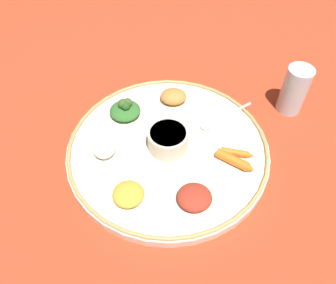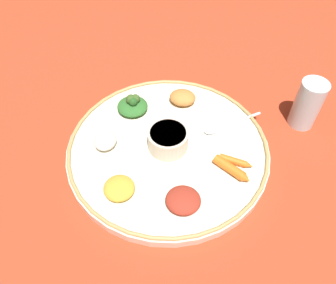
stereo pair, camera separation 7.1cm
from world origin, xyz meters
name	(u,v)px [view 2 (the right image)]	position (x,y,z in m)	size (l,w,h in m)	color
ground_plane	(168,152)	(0.00, 0.00, 0.00)	(2.40, 2.40, 0.00)	#B7381E
platter	(168,149)	(0.00, 0.00, 0.01)	(0.44, 0.44, 0.02)	beige
platter_rim	(168,146)	(0.00, 0.00, 0.02)	(0.43, 0.43, 0.01)	tan
center_bowl	(168,139)	(0.00, 0.00, 0.05)	(0.09, 0.09, 0.05)	beige
spoon	(223,126)	(-0.13, 0.03, 0.03)	(0.15, 0.05, 0.01)	silver
greens_pile	(132,105)	(0.00, -0.14, 0.04)	(0.10, 0.10, 0.04)	#2D6628
carrot_near_spoon	(232,169)	(-0.06, 0.13, 0.03)	(0.03, 0.09, 0.02)	orange
carrot_outer	(236,161)	(-0.08, 0.12, 0.03)	(0.05, 0.07, 0.01)	orange
mound_beet	(183,200)	(0.06, 0.13, 0.03)	(0.06, 0.07, 0.02)	maroon
mound_squash	(183,98)	(-0.11, -0.09, 0.04)	(0.06, 0.05, 0.03)	#C67A38
mound_lentil_yellow	(119,188)	(0.14, 0.03, 0.03)	(0.06, 0.06, 0.02)	gold
mound_rice_white	(105,141)	(0.11, -0.08, 0.04)	(0.05, 0.05, 0.03)	silver
drinking_glass	(306,107)	(-0.31, 0.12, 0.05)	(0.06, 0.06, 0.12)	silver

